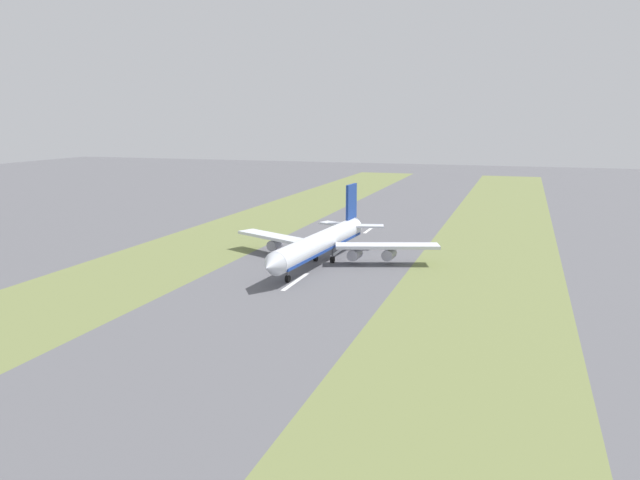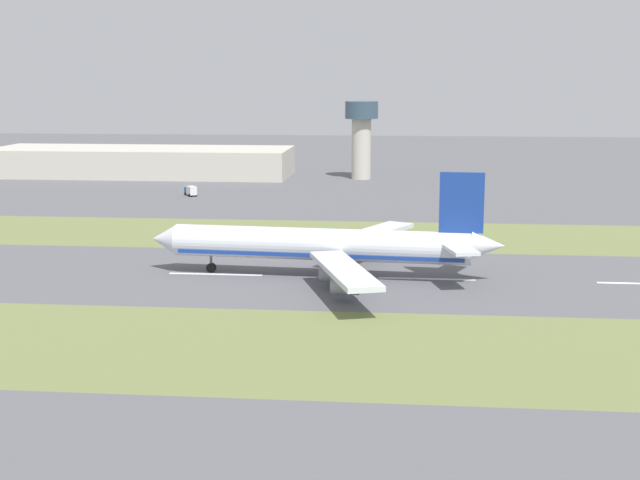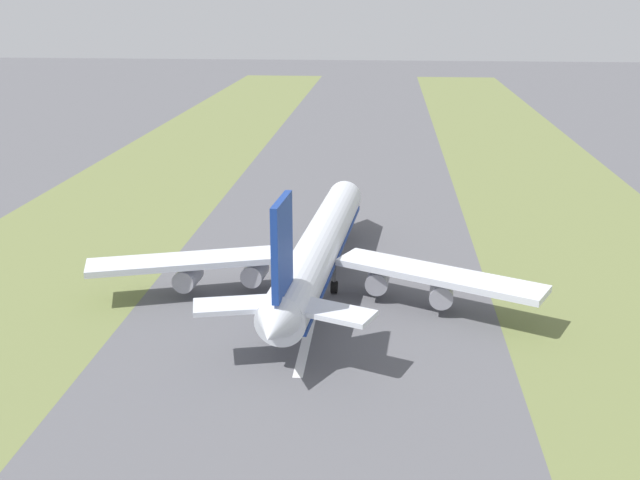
# 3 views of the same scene
# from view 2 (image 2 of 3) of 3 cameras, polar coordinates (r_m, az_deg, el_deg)

# --- Properties ---
(ground_plane) EXTENTS (800.00, 800.00, 0.00)m
(ground_plane) POSITION_cam_2_polar(r_m,az_deg,el_deg) (167.67, 0.70, -2.37)
(ground_plane) COLOR #56565B
(grass_median_west) EXTENTS (40.00, 600.00, 0.01)m
(grass_median_west) POSITION_cam_2_polar(r_m,az_deg,el_deg) (124.42, -1.09, -6.96)
(grass_median_west) COLOR olive
(grass_median_west) RESTS_ON ground
(grass_median_east) EXTENTS (40.00, 600.00, 0.01)m
(grass_median_east) POSITION_cam_2_polar(r_m,az_deg,el_deg) (211.65, 1.75, 0.33)
(grass_median_east) COLOR olive
(grass_median_east) RESTS_ON ground
(centreline_dash_mid) EXTENTS (1.20, 18.00, 0.01)m
(centreline_dash_mid) POSITION_cam_2_polar(r_m,az_deg,el_deg) (167.14, 6.84, -2.48)
(centreline_dash_mid) COLOR silver
(centreline_dash_mid) RESTS_ON ground
(centreline_dash_far) EXTENTS (1.20, 18.00, 0.01)m
(centreline_dash_far) POSITION_cam_2_polar(r_m,az_deg,el_deg) (170.92, -6.69, -2.19)
(centreline_dash_far) COLOR silver
(centreline_dash_far) RESTS_ON ground
(airplane_main_jet) EXTENTS (63.95, 67.22, 20.20)m
(airplane_main_jet) POSITION_cam_2_polar(r_m,az_deg,el_deg) (166.35, 0.65, -0.35)
(airplane_main_jet) COLOR silver
(airplane_main_jet) RESTS_ON ground
(terminal_building) EXTENTS (36.00, 112.22, 10.36)m
(terminal_building) POSITION_cam_2_polar(r_m,az_deg,el_deg) (344.61, -11.33, 4.94)
(terminal_building) COLOR #BCB7A8
(terminal_building) RESTS_ON ground
(control_tower) EXTENTS (12.00, 12.00, 28.14)m
(control_tower) POSITION_cam_2_polar(r_m,az_deg,el_deg) (325.67, 2.67, 6.96)
(control_tower) COLOR #BCB7A8
(control_tower) RESTS_ON ground
(service_truck) EXTENTS (6.24, 5.09, 3.10)m
(service_truck) POSITION_cam_2_polar(r_m,az_deg,el_deg) (283.10, -8.27, 3.15)
(service_truck) COLOR #1E51B2
(service_truck) RESTS_ON ground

